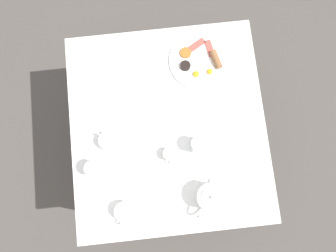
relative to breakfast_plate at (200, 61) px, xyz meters
name	(u,v)px	position (x,y,z in m)	size (l,w,h in m)	color
ground_plane	(168,145)	(0.30, -0.19, -0.78)	(8.00, 8.00, 0.00)	#4C4742
table	(168,129)	(0.30, -0.19, -0.09)	(0.97, 0.90, 0.77)	white
breakfast_plate	(200,61)	(0.00, 0.00, 0.00)	(0.29, 0.29, 0.04)	white
teapot_near	(210,197)	(0.63, -0.04, 0.04)	(0.17, 0.14, 0.13)	white
teacup_with_saucer_left	(109,141)	(0.34, -0.46, 0.02)	(0.15, 0.15, 0.06)	white
teacup_with_saucer_right	(125,211)	(0.65, -0.42, 0.02)	(0.15, 0.15, 0.06)	white
water_glass_tall	(95,169)	(0.46, -0.53, 0.04)	(0.07, 0.07, 0.10)	white
water_glass_short	(199,145)	(0.40, -0.06, 0.04)	(0.07, 0.07, 0.10)	white
creamer_jug	(170,154)	(0.43, -0.19, 0.02)	(0.08, 0.06, 0.05)	white
fork_by_plate	(238,121)	(0.31, 0.14, -0.01)	(0.19, 0.03, 0.00)	silver
knife_by_plate	(150,113)	(0.22, -0.26, -0.01)	(0.12, 0.19, 0.00)	silver
spoon_for_tea	(138,165)	(0.46, -0.34, -0.01)	(0.07, 0.13, 0.00)	silver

